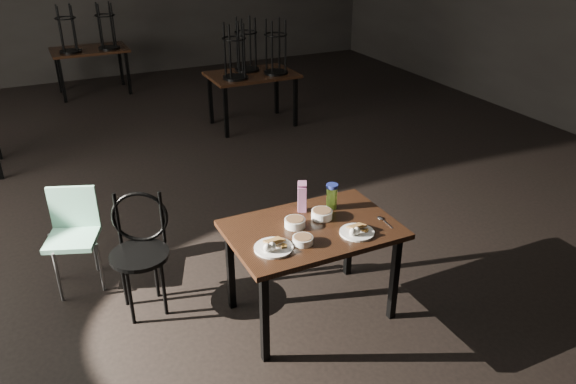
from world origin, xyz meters
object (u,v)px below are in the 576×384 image
main_table (312,237)px  water_bottle (332,196)px  juice_carton (302,197)px  school_chair (73,229)px  bentwood_chair (140,244)px

main_table → water_bottle: size_ratio=6.14×
juice_carton → school_chair: (-1.57, 0.94, -0.37)m
bentwood_chair → main_table: bearing=-9.4°
school_chair → juice_carton: bearing=-10.3°
juice_carton → water_bottle: juice_carton is taller
main_table → juice_carton: 0.32m
water_bottle → juice_carton: bearing=167.0°
water_bottle → bentwood_chair: bearing=161.9°
juice_carton → bentwood_chair: size_ratio=0.27×
juice_carton → water_bottle: 0.23m
juice_carton → school_chair: 1.87m
juice_carton → bentwood_chair: bearing=160.9°
water_bottle → bentwood_chair: (-1.37, 0.45, -0.30)m
water_bottle → school_chair: bearing=151.0°
main_table → water_bottle: (0.27, 0.20, 0.18)m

